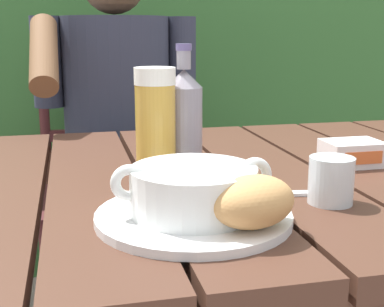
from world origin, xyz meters
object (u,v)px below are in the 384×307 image
object	(u,v)px
soup_bowl	(193,189)
butter_tub	(352,153)
person_eating	(118,121)
beer_bottle	(181,119)
chair_near_diner	(116,184)
beer_glass	(156,124)
water_glass_small	(331,180)
bread_roll	(253,202)
table_knife	(256,194)
serving_plate	(193,216)

from	to	relation	value
soup_bowl	butter_tub	bearing A→B (deg)	31.90
person_eating	beer_bottle	size ratio (longest dim) A/B	5.43
chair_near_diner	beer_glass	world-z (taller)	chair_near_diner
water_glass_small	bread_roll	bearing A→B (deg)	-148.31
bread_roll	water_glass_small	bearing A→B (deg)	31.69
bread_roll	water_glass_small	world-z (taller)	bread_roll
beer_glass	table_knife	xyz separation A→B (m)	(0.13, -0.14, -0.09)
water_glass_small	table_knife	bearing A→B (deg)	150.08
beer_glass	butter_tub	xyz separation A→B (m)	(0.38, 0.00, -0.07)
bread_roll	table_knife	xyz separation A→B (m)	(0.06, 0.15, -0.04)
soup_bowl	beer_bottle	distance (m)	0.26
serving_plate	beer_bottle	bearing A→B (deg)	81.65
beer_glass	soup_bowl	bearing A→B (deg)	-86.30
serving_plate	soup_bowl	distance (m)	0.04
soup_bowl	butter_tub	size ratio (longest dim) A/B	2.05
serving_plate	table_knife	size ratio (longest dim) A/B	1.59
chair_near_diner	butter_tub	world-z (taller)	chair_near_diner
butter_tub	table_knife	size ratio (longest dim) A/B	0.64
serving_plate	beer_glass	distance (m)	0.24
butter_tub	soup_bowl	bearing A→B (deg)	-148.10
bread_roll	butter_tub	distance (m)	0.43
beer_glass	water_glass_small	bearing A→B (deg)	-40.35
soup_bowl	bread_roll	world-z (taller)	soup_bowl
soup_bowl	table_knife	distance (m)	0.15
soup_bowl	table_knife	xyz separation A→B (m)	(0.12, 0.08, -0.04)
person_eating	beer_bottle	bearing A→B (deg)	-85.21
soup_bowl	table_knife	size ratio (longest dim) A/B	1.31
person_eating	butter_tub	bearing A→B (deg)	-60.92
water_glass_small	butter_tub	xyz separation A→B (m)	(0.15, 0.20, -0.01)
beer_glass	table_knife	world-z (taller)	beer_glass
beer_glass	beer_bottle	xyz separation A→B (m)	(0.05, 0.03, 0.00)
beer_glass	water_glass_small	distance (m)	0.31
soup_bowl	beer_glass	xyz separation A→B (m)	(-0.01, 0.22, 0.05)
bread_roll	butter_tub	size ratio (longest dim) A/B	1.27
chair_near_diner	bread_roll	size ratio (longest dim) A/B	6.94
chair_near_diner	table_knife	distance (m)	1.08
chair_near_diner	serving_plate	size ratio (longest dim) A/B	3.56
serving_plate	water_glass_small	xyz separation A→B (m)	(0.22, 0.03, 0.03)
beer_glass	butter_tub	size ratio (longest dim) A/B	1.78
chair_near_diner	serving_plate	xyz separation A→B (m)	(0.02, -1.12, 0.28)
bread_roll	beer_bottle	distance (m)	0.33
person_eating	butter_tub	xyz separation A→B (m)	(0.38, -0.69, 0.04)
beer_bottle	water_glass_small	size ratio (longest dim) A/B	3.27
beer_glass	bread_roll	bearing A→B (deg)	-75.81
water_glass_small	beer_glass	bearing A→B (deg)	139.65
bread_roll	beer_glass	world-z (taller)	beer_glass
chair_near_diner	serving_plate	distance (m)	1.15
soup_bowl	water_glass_small	xyz separation A→B (m)	(0.22, 0.03, -0.01)
serving_plate	water_glass_small	size ratio (longest dim) A/B	3.81
bread_roll	beer_bottle	size ratio (longest dim) A/B	0.60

